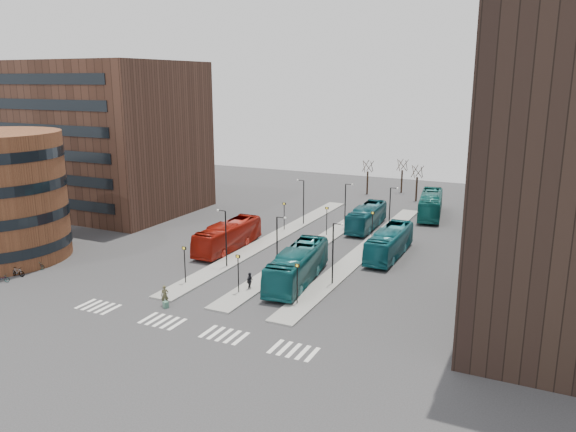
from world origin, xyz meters
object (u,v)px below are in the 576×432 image
at_px(teal_bus_b, 367,217).
at_px(commuter_b, 250,281).
at_px(bicycle_near, 2,278).
at_px(bicycle_mid, 17,272).
at_px(red_bus, 228,236).
at_px(traveller, 165,296).
at_px(bicycle_far, 37,265).
at_px(teal_bus_c, 389,243).
at_px(teal_bus_d, 431,205).
at_px(suitcase, 166,305).
at_px(commuter_c, 277,268).
at_px(commuter_a, 209,254).
at_px(teal_bus_a, 297,266).

distance_m(teal_bus_b, commuter_b, 26.68).
height_order(bicycle_near, bicycle_mid, bicycle_mid).
relative_size(red_bus, bicycle_mid, 7.14).
height_order(traveller, bicycle_far, traveller).
distance_m(teal_bus_c, bicycle_far, 38.08).
xyz_separation_m(traveller, bicycle_mid, (-18.13, -0.46, -0.42)).
bearing_deg(bicycle_mid, teal_bus_d, -48.15).
height_order(suitcase, commuter_c, commuter_c).
bearing_deg(teal_bus_c, commuter_a, -149.85).
relative_size(bicycle_near, bicycle_mid, 0.93).
distance_m(red_bus, teal_bus_b, 19.95).
distance_m(red_bus, teal_bus_c, 18.62).
relative_size(bicycle_mid, bicycle_far, 0.97).
distance_m(teal_bus_c, commuter_a, 20.21).
bearing_deg(traveller, teal_bus_c, 19.95).
relative_size(traveller, commuter_b, 1.05).
bearing_deg(red_bus, teal_bus_d, 55.71).
bearing_deg(red_bus, bicycle_near, -127.43).
bearing_deg(teal_bus_d, teal_bus_c, -99.49).
xyz_separation_m(bicycle_near, bicycle_far, (0.00, 4.19, 0.05)).
bearing_deg(commuter_a, commuter_c, -176.69).
xyz_separation_m(red_bus, traveller, (3.79, -16.81, -0.71)).
height_order(teal_bus_c, bicycle_mid, teal_bus_c).
distance_m(commuter_b, commuter_c, 4.89).
bearing_deg(bicycle_far, traveller, -112.63).
xyz_separation_m(teal_bus_c, commuter_b, (-9.05, -15.91, -0.74)).
relative_size(teal_bus_a, commuter_b, 7.21).
bearing_deg(commuter_c, commuter_a, -71.26).
bearing_deg(suitcase, teal_bus_b, 99.17).
distance_m(teal_bus_b, commuter_a, 23.72).
bearing_deg(commuter_c, bicycle_far, -44.25).
distance_m(teal_bus_a, bicycle_near, 29.14).
height_order(suitcase, commuter_a, commuter_a).
distance_m(teal_bus_d, commuter_a, 36.08).
distance_m(teal_bus_b, bicycle_mid, 42.38).
height_order(bicycle_mid, bicycle_far, bicycle_mid).
bearing_deg(traveller, commuter_c, 26.56).
xyz_separation_m(commuter_a, bicycle_mid, (-14.70, -12.60, -0.32)).
xyz_separation_m(red_bus, commuter_b, (8.73, -10.35, -0.76)).
bearing_deg(commuter_c, bicycle_near, -36.01).
bearing_deg(commuter_b, teal_bus_a, -40.52).
bearing_deg(commuter_b, bicycle_far, 100.72).
height_order(commuter_c, bicycle_near, commuter_c).
distance_m(commuter_b, bicycle_far, 23.51).
distance_m(teal_bus_c, commuter_c, 14.02).
xyz_separation_m(teal_bus_a, commuter_c, (-2.77, 1.06, -0.94)).
distance_m(red_bus, commuter_a, 4.75).
xyz_separation_m(teal_bus_d, bicycle_near, (-32.29, -45.87, -1.35)).
relative_size(red_bus, commuter_b, 6.72).
bearing_deg(red_bus, commuter_b, -50.33).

